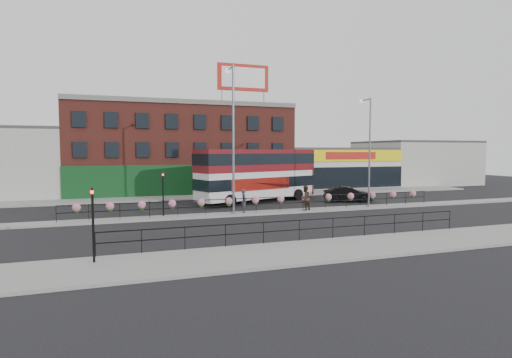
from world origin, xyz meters
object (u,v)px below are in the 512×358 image
object	(u,v)px
pedestrian_b	(305,198)
lamp_column_west	(232,126)
lamp_column_east	(368,142)
car	(348,194)
pedestrian_a	(244,201)
double_decker_bus	(258,170)

from	to	relation	value
pedestrian_b	lamp_column_west	size ratio (longest dim) A/B	0.18
pedestrian_b	lamp_column_east	world-z (taller)	lamp_column_east
car	pedestrian_a	xyz separation A→B (m)	(-11.67, -4.11, 0.32)
double_decker_bus	lamp_column_east	xyz separation A→B (m)	(7.58, -6.85, 2.52)
pedestrian_a	lamp_column_east	distance (m)	11.92
pedestrian_b	lamp_column_west	distance (m)	8.14
double_decker_bus	car	world-z (taller)	double_decker_bus
double_decker_bus	lamp_column_west	world-z (taller)	lamp_column_west
lamp_column_west	lamp_column_east	xyz separation A→B (m)	(11.89, -0.11, -1.14)
double_decker_bus	car	size ratio (longest dim) A/B	2.66
double_decker_bus	lamp_column_west	bearing A→B (deg)	-122.61
double_decker_bus	pedestrian_b	world-z (taller)	double_decker_bus
double_decker_bus	pedestrian_a	xyz separation A→B (m)	(-3.43, -6.82, -2.03)
lamp_column_west	pedestrian_a	bearing A→B (deg)	-4.99
double_decker_bus	car	bearing A→B (deg)	-18.18
lamp_column_west	lamp_column_east	distance (m)	11.95
car	lamp_column_east	xyz separation A→B (m)	(-0.65, -4.14, 4.86)
double_decker_bus	pedestrian_a	size ratio (longest dim) A/B	6.99
car	pedestrian_a	size ratio (longest dim) A/B	2.62
pedestrian_a	lamp_column_west	bearing A→B (deg)	89.52
pedestrian_a	pedestrian_b	size ratio (longest dim) A/B	0.92
car	double_decker_bus	bearing A→B (deg)	91.09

